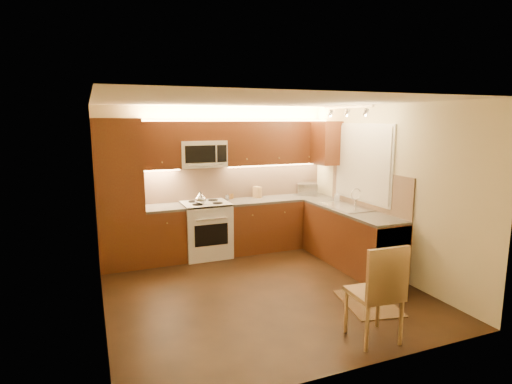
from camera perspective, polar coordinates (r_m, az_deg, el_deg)
name	(u,v)px	position (r m, az deg, el deg)	size (l,w,h in m)	color
floor	(261,290)	(5.78, 0.69, -13.29)	(4.00, 4.00, 0.01)	black
ceiling	(261,102)	(5.32, 0.75, 12.32)	(4.00, 4.00, 0.01)	beige
wall_back	(217,179)	(7.27, -5.41, 1.74)	(4.00, 0.01, 2.50)	beige
wall_front	(351,240)	(3.70, 12.90, -6.43)	(4.00, 0.01, 2.50)	beige
wall_left	(98,212)	(5.00, -20.93, -2.59)	(0.01, 4.00, 2.50)	beige
wall_right	(385,190)	(6.44, 17.34, 0.28)	(0.01, 4.00, 2.50)	beige
pantry	(119,194)	(6.70, -18.26, -0.27)	(0.70, 0.60, 2.30)	#4F1D11
base_cab_back_left	(164,235)	(6.93, -12.47, -5.79)	(0.62, 0.60, 0.86)	#4F1D11
counter_back_left	(163,208)	(6.83, -12.61, -2.14)	(0.62, 0.60, 0.04)	#373532
base_cab_back_right	(278,223)	(7.52, 3.00, -4.33)	(1.92, 0.60, 0.86)	#4F1D11
counter_back_right	(278,199)	(7.42, 3.03, -0.96)	(1.92, 0.60, 0.04)	#373532
base_cab_right	(350,238)	(6.75, 12.85, -6.22)	(0.60, 2.00, 0.86)	#4F1D11
counter_right	(352,210)	(6.64, 12.99, -2.49)	(0.60, 2.00, 0.04)	#373532
dishwasher	(379,251)	(6.22, 16.56, -7.79)	(0.58, 0.60, 0.84)	silver
backsplash_back	(236,181)	(7.38, -2.77, 1.49)	(3.30, 0.02, 0.60)	tan
backsplash_right	(368,189)	(6.75, 15.11, 0.39)	(0.02, 2.00, 0.60)	tan
upper_cab_back_left	(160,145)	(6.82, -13.10, 6.27)	(0.62, 0.35, 0.75)	#4F1D11
upper_cab_back_right	(275,143)	(7.41, 2.68, 6.78)	(1.92, 0.35, 0.75)	#4F1D11
upper_cab_bridge	(202,131)	(6.95, -7.49, 8.32)	(0.76, 0.35, 0.31)	#4F1D11
upper_cab_right_corner	(326,143)	(7.41, 9.64, 6.65)	(0.35, 0.50, 0.75)	#4F1D11
stove	(206,229)	(7.04, -6.88, -5.12)	(0.76, 0.65, 0.92)	silver
microwave	(202,154)	(6.96, -7.39, 5.23)	(0.76, 0.38, 0.44)	silver
window_frame	(363,163)	(6.82, 14.47, 3.89)	(0.03, 1.44, 1.24)	silver
window_blinds	(362,163)	(6.81, 14.34, 3.89)	(0.02, 1.36, 1.16)	silver
sink	(346,203)	(6.75, 12.30, -1.45)	(0.52, 0.86, 0.15)	silver
faucet	(356,197)	(6.83, 13.57, -0.72)	(0.20, 0.04, 0.30)	silver
track_light_bar	(347,107)	(6.41, 12.43, 11.32)	(0.04, 1.20, 0.03)	silver
kettle	(200,198)	(6.76, -7.65, -0.84)	(0.19, 0.19, 0.21)	silver
toaster_oven	(307,189)	(7.75, 6.97, 0.40)	(0.36, 0.27, 0.22)	silver
knife_block	(257,192)	(7.41, 0.18, -0.03)	(0.09, 0.15, 0.20)	#AB764D
spice_jar_a	(228,197)	(7.20, -3.89, -0.74)	(0.05, 0.05, 0.10)	silver
spice_jar_b	(230,197)	(7.27, -3.60, -0.65)	(0.04, 0.04, 0.10)	olive
spice_jar_c	(227,197)	(7.26, -4.06, -0.71)	(0.04, 0.04, 0.09)	silver
spice_jar_d	(232,196)	(7.34, -3.27, -0.58)	(0.05, 0.05, 0.09)	brown
soap_bottle	(337,196)	(7.27, 11.06, -0.54)	(0.07, 0.08, 0.17)	silver
rug	(368,303)	(5.57, 15.15, -14.51)	(0.59, 0.88, 0.01)	black
dining_chair	(374,291)	(4.58, 15.91, -12.93)	(0.47, 0.47, 1.05)	#AB764D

